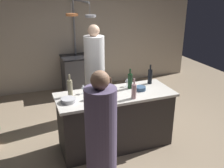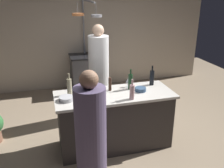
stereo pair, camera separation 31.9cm
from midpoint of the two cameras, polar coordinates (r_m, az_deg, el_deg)
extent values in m
plane|color=gray|center=(4.20, -1.50, -13.60)|extent=(9.00, 9.00, 0.00)
cube|color=#BCAD99|center=(6.32, -10.28, 10.75)|extent=(6.40, 0.16, 2.60)
cube|color=#332D2B|center=(3.97, -1.55, -8.48)|extent=(1.72, 0.66, 0.86)
cube|color=beige|center=(3.77, -1.62, -2.50)|extent=(1.80, 0.72, 0.04)
cube|color=#47474C|center=(6.15, -9.06, 2.17)|extent=(0.76, 0.60, 0.86)
cube|color=black|center=(6.02, -9.30, 6.18)|extent=(0.80, 0.64, 0.03)
cylinder|color=white|center=(4.77, -5.83, 1.41)|extent=(0.38, 0.38, 1.59)
sphere|color=#D8AD8C|center=(4.55, -6.25, 12.05)|extent=(0.22, 0.22, 0.22)
cylinder|color=#4C4C51|center=(3.41, -6.18, -16.11)|extent=(0.06, 0.06, 0.62)
cylinder|color=black|center=(3.22, -6.41, -11.45)|extent=(0.26, 0.26, 0.04)
cylinder|color=#594C6B|center=(2.86, -5.77, -14.58)|extent=(0.34, 0.34, 1.44)
sphere|color=#8C664C|center=(2.48, -6.44, 0.84)|extent=(0.20, 0.20, 0.20)
cylinder|color=gray|center=(6.22, -9.89, 8.50)|extent=(0.04, 0.04, 2.15)
cylinder|color=gray|center=(5.41, -9.11, 18.25)|extent=(0.04, 1.38, 0.04)
cylinder|color=#B26638|center=(4.80, -11.10, 15.31)|extent=(0.23, 0.23, 0.04)
cylinder|color=gray|center=(4.83, -11.27, 16.58)|extent=(0.01, 0.01, 0.21)
cylinder|color=gray|center=(4.86, -6.85, 15.20)|extent=(0.20, 0.20, 0.04)
cylinder|color=gray|center=(4.90, -7.05, 16.66)|extent=(0.01, 0.01, 0.24)
cylinder|color=#382319|center=(3.84, -2.83, -0.08)|extent=(0.05, 0.05, 0.21)
cylinder|color=gray|center=(3.70, -12.03, -1.02)|extent=(0.07, 0.07, 0.25)
cylinder|color=gray|center=(3.64, -12.22, 1.41)|extent=(0.03, 0.03, 0.08)
cylinder|color=#B78C8E|center=(3.56, 2.49, -1.75)|extent=(0.07, 0.07, 0.21)
cylinder|color=#B78C8E|center=(3.51, 2.53, 0.51)|extent=(0.03, 0.03, 0.08)
cylinder|color=black|center=(4.14, 6.53, 1.64)|extent=(0.07, 0.07, 0.24)
cylinder|color=black|center=(4.09, 6.62, 3.79)|extent=(0.03, 0.03, 0.08)
cylinder|color=#143319|center=(3.92, 1.82, 0.61)|extent=(0.07, 0.07, 0.24)
cylinder|color=#143319|center=(3.86, 1.85, 2.86)|extent=(0.03, 0.03, 0.08)
cylinder|color=silver|center=(3.80, -8.97, -2.16)|extent=(0.06, 0.06, 0.01)
cylinder|color=silver|center=(3.79, -9.00, -1.60)|extent=(0.01, 0.01, 0.07)
cone|color=silver|center=(3.76, -9.06, -0.61)|extent=(0.07, 0.07, 0.06)
cylinder|color=silver|center=(4.03, 1.16, -0.55)|extent=(0.06, 0.06, 0.01)
cylinder|color=silver|center=(4.02, 1.17, -0.01)|extent=(0.01, 0.01, 0.07)
cone|color=silver|center=(3.99, 1.18, 0.93)|extent=(0.07, 0.07, 0.06)
cylinder|color=silver|center=(3.58, -8.04, -3.62)|extent=(0.06, 0.06, 0.01)
cylinder|color=silver|center=(3.56, -8.07, -3.03)|extent=(0.01, 0.01, 0.07)
cone|color=silver|center=(3.54, -8.13, -1.99)|extent=(0.07, 0.07, 0.06)
cylinder|color=#334C6B|center=(3.88, 4.19, -1.05)|extent=(0.17, 0.17, 0.06)
cylinder|color=#B7B7BC|center=(3.55, -12.49, -3.69)|extent=(0.21, 0.21, 0.06)
camera|label=1|loc=(0.16, -92.37, -0.90)|focal=39.92mm
camera|label=2|loc=(0.16, 87.63, 0.90)|focal=39.92mm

